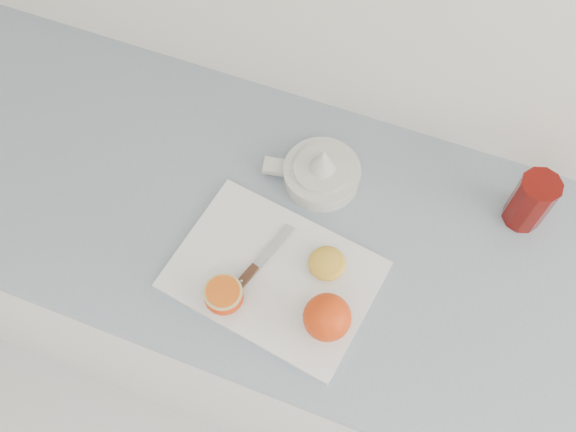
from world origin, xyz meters
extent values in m
cube|color=white|center=(-0.11, 1.70, 0.43)|extent=(2.23, 0.60, 0.86)
cube|color=#99A3B6|center=(-0.11, 1.70, 0.88)|extent=(2.28, 0.64, 0.03)
cube|color=white|center=(-0.28, 1.58, 0.90)|extent=(0.40, 0.31, 0.01)
sphere|color=#F23600|center=(-0.15, 1.53, 0.94)|extent=(0.09, 0.09, 0.09)
ellipsoid|color=#F23600|center=(-0.34, 1.50, 0.92)|extent=(0.07, 0.07, 0.04)
cylinder|color=#D6C781|center=(-0.34, 1.50, 0.94)|extent=(0.07, 0.07, 0.00)
cylinder|color=orange|center=(-0.34, 1.50, 0.95)|extent=(0.06, 0.06, 0.00)
ellipsoid|color=gold|center=(-0.19, 1.63, 0.92)|extent=(0.07, 0.07, 0.03)
cylinder|color=gold|center=(-0.19, 1.63, 0.93)|extent=(0.05, 0.05, 0.00)
cube|color=#4D2D1B|center=(-0.32, 1.55, 0.91)|extent=(0.04, 0.08, 0.01)
cube|color=#B7B7BC|center=(-0.30, 1.64, 0.91)|extent=(0.05, 0.11, 0.00)
cylinder|color=#B7B7BC|center=(-0.32, 1.55, 0.91)|extent=(0.00, 0.00, 0.01)
cylinder|color=white|center=(-0.26, 1.82, 0.91)|extent=(0.16, 0.16, 0.04)
cylinder|color=white|center=(-0.26, 1.82, 0.93)|extent=(0.12, 0.12, 0.01)
cone|color=white|center=(-0.26, 1.82, 0.97)|extent=(0.05, 0.05, 0.06)
cube|color=white|center=(-0.36, 1.80, 0.91)|extent=(0.06, 0.04, 0.02)
ellipsoid|color=#CC3001|center=(-0.25, 1.81, 0.94)|extent=(0.01, 0.01, 0.00)
ellipsoid|color=#CC3001|center=(-0.28, 1.83, 0.94)|extent=(0.01, 0.01, 0.00)
ellipsoid|color=#CC3001|center=(-0.26, 1.80, 0.94)|extent=(0.01, 0.01, 0.00)
ellipsoid|color=#CC3001|center=(-0.25, 1.83, 0.94)|extent=(0.01, 0.01, 0.00)
cylinder|color=#680A06|center=(0.13, 1.88, 0.95)|extent=(0.08, 0.08, 0.12)
cylinder|color=#DC4816|center=(0.13, 1.88, 0.90)|extent=(0.06, 0.06, 0.02)
cylinder|color=#680A06|center=(0.13, 1.88, 1.01)|extent=(0.08, 0.08, 0.00)
camera|label=1|loc=(-0.08, 1.16, 2.01)|focal=40.00mm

